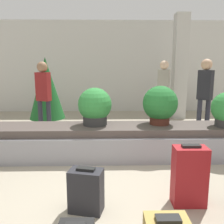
% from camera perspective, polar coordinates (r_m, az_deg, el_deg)
% --- Properties ---
extents(ground_plane, '(18.00, 18.00, 0.00)m').
position_cam_1_polar(ground_plane, '(3.33, 0.68, -19.51)').
color(ground_plane, '#9E937F').
extents(back_wall, '(18.00, 0.06, 3.20)m').
position_cam_1_polar(back_wall, '(9.06, -0.71, 10.26)').
color(back_wall, beige).
rests_on(back_wall, ground_plane).
extents(carousel, '(6.40, 0.91, 0.59)m').
position_cam_1_polar(carousel, '(4.64, 0.00, -6.75)').
color(carousel, gray).
rests_on(carousel, ground_plane).
extents(pillar, '(0.40, 0.40, 3.20)m').
position_cam_1_polar(pillar, '(8.14, 15.22, 9.84)').
color(pillar, beige).
rests_on(pillar, ground_plane).
extents(suitcase_1, '(0.42, 0.31, 0.53)m').
position_cam_1_polar(suitcase_1, '(3.02, -5.93, -17.42)').
color(suitcase_1, '#232328').
rests_on(suitcase_1, ground_plane).
extents(suitcase_3, '(0.40, 0.24, 0.76)m').
position_cam_1_polar(suitcase_3, '(3.22, 17.26, -13.79)').
color(suitcase_3, maroon).
rests_on(suitcase_3, ground_plane).
extents(potted_plant_0, '(0.64, 0.64, 0.72)m').
position_cam_1_polar(potted_plant_0, '(4.67, 10.93, 1.66)').
color(potted_plant_0, '#4C2319').
rests_on(potted_plant_0, carousel).
extents(potted_plant_1, '(0.62, 0.62, 0.68)m').
position_cam_1_polar(potted_plant_1, '(4.56, -3.95, 1.22)').
color(potted_plant_1, '#2D2D2D').
rests_on(potted_plant_1, carousel).
extents(traveler_0, '(0.35, 0.36, 1.81)m').
position_cam_1_polar(traveler_0, '(6.23, 20.48, 4.76)').
color(traveler_0, '#282833').
rests_on(traveler_0, ground_plane).
extents(traveler_1, '(0.36, 0.28, 1.75)m').
position_cam_1_polar(traveler_1, '(6.09, -15.40, 4.51)').
color(traveler_1, '#282833').
rests_on(traveler_1, ground_plane).
extents(traveler_2, '(0.37, 0.30, 1.80)m').
position_cam_1_polar(traveler_2, '(7.34, 11.69, 5.94)').
color(traveler_2, '#282833').
rests_on(traveler_2, ground_plane).
extents(decorated_tree, '(0.98, 0.98, 1.89)m').
position_cam_1_polar(decorated_tree, '(7.22, -14.79, 5.26)').
color(decorated_tree, '#4C331E').
rests_on(decorated_tree, ground_plane).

